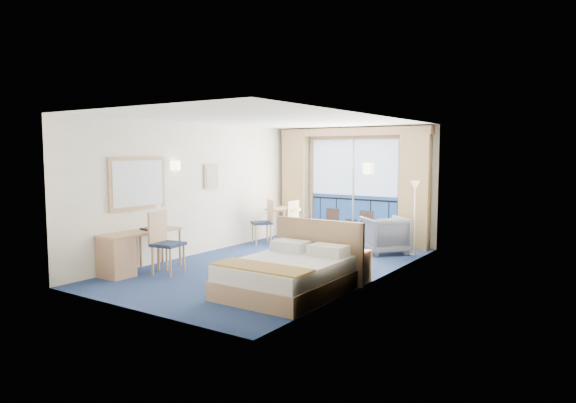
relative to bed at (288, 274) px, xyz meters
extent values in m
plane|color=navy|center=(-1.24, 1.40, -0.28)|extent=(6.50, 6.50, 0.00)
cube|color=beige|center=(-1.24, 4.66, 1.07)|extent=(4.00, 0.02, 2.70)
cube|color=beige|center=(-1.24, -1.86, 1.07)|extent=(4.00, 0.02, 2.70)
cube|color=beige|center=(-3.25, 1.40, 1.07)|extent=(0.02, 6.50, 2.70)
cube|color=beige|center=(0.77, 1.40, 1.07)|extent=(0.02, 6.50, 2.70)
cube|color=white|center=(-1.24, 1.40, 2.43)|extent=(4.00, 6.50, 0.02)
cube|color=navy|center=(-1.24, 4.62, 0.28)|extent=(2.20, 0.02, 1.08)
cube|color=silver|center=(-1.24, 4.62, 1.48)|extent=(2.20, 0.02, 1.32)
cube|color=#96562E|center=(-1.24, 4.62, -0.18)|extent=(2.20, 0.02, 0.20)
cube|color=black|center=(-1.24, 4.62, 0.72)|extent=(2.20, 0.02, 0.04)
cube|color=tan|center=(-1.24, 4.61, 2.18)|extent=(2.36, 0.03, 0.12)
cube|color=tan|center=(-2.39, 4.61, 0.92)|extent=(0.06, 0.03, 2.40)
cube|color=tan|center=(-0.09, 4.61, 0.92)|extent=(0.06, 0.03, 2.40)
cube|color=silver|center=(-1.24, 4.61, 0.92)|extent=(0.05, 0.02, 2.40)
cube|color=#362418|center=(-0.89, 4.61, 0.12)|extent=(0.35, 0.02, 0.70)
cube|color=#362418|center=(-1.79, 4.61, 0.12)|extent=(0.35, 0.02, 0.70)
cube|color=#362418|center=(-1.29, 4.61, 0.02)|extent=(0.30, 0.02, 0.45)
cube|color=black|center=(-2.14, 4.62, 0.27)|extent=(0.02, 0.01, 0.90)
cube|color=black|center=(-1.69, 4.62, 0.27)|extent=(0.03, 0.01, 0.90)
cube|color=black|center=(-1.24, 4.62, 0.27)|extent=(0.03, 0.01, 0.90)
cube|color=black|center=(-0.79, 4.62, 0.27)|extent=(0.03, 0.01, 0.90)
cube|color=black|center=(-0.34, 4.62, 0.27)|extent=(0.02, 0.01, 0.90)
cube|color=tan|center=(-2.79, 4.47, 0.99)|extent=(0.65, 0.22, 2.55)
cube|color=tan|center=(0.31, 4.47, 0.99)|extent=(0.65, 0.22, 2.55)
cube|color=tan|center=(-1.24, 4.50, 2.30)|extent=(3.80, 0.25, 0.18)
cube|color=tan|center=(-3.22, -0.10, 1.27)|extent=(0.04, 1.25, 0.95)
cube|color=#B0BBC3|center=(-3.19, -0.10, 1.27)|extent=(0.01, 1.12, 0.82)
cube|color=tan|center=(-3.22, 1.85, 1.32)|extent=(0.03, 0.42, 0.52)
cube|color=gray|center=(-3.20, 1.85, 1.32)|extent=(0.01, 0.34, 0.44)
cylinder|color=#FFECB2|center=(-3.18, 0.80, 1.57)|extent=(0.18, 0.18, 0.18)
cylinder|color=#FFECB2|center=(0.70, 1.25, 1.57)|extent=(0.18, 0.18, 0.18)
cube|color=tan|center=(0.00, -0.08, -0.15)|extent=(1.48, 1.85, 0.28)
cube|color=white|center=(0.00, -0.08, 0.11)|extent=(1.42, 1.79, 0.23)
cube|color=#B48946|center=(0.00, -0.68, 0.24)|extent=(1.46, 0.51, 0.03)
cube|color=white|center=(-0.35, 0.59, 0.31)|extent=(0.57, 0.37, 0.17)
cube|color=white|center=(0.35, 0.59, 0.31)|extent=(0.57, 0.37, 0.17)
cube|color=tan|center=(0.00, 0.89, 0.22)|extent=(1.62, 0.06, 1.02)
cube|color=tan|center=(0.54, 1.17, -0.02)|extent=(0.40, 0.38, 0.52)
cube|color=beige|center=(0.51, 1.19, 0.27)|extent=(0.18, 0.14, 0.07)
imported|color=#4D525E|center=(-0.03, 3.66, 0.10)|extent=(1.19, 1.19, 0.77)
cylinder|color=silver|center=(0.56, 3.79, -0.27)|extent=(0.21, 0.21, 0.03)
cylinder|color=silver|center=(0.56, 3.79, 0.44)|extent=(0.02, 0.02, 1.44)
cone|color=beige|center=(0.56, 3.79, 1.16)|extent=(0.19, 0.19, 0.17)
cube|color=tan|center=(-2.97, -0.27, 0.41)|extent=(0.53, 1.53, 0.04)
cube|color=tan|center=(-2.97, -0.80, 0.06)|extent=(0.50, 0.46, 0.68)
cylinder|color=tan|center=(-3.20, -0.08, 0.06)|extent=(0.05, 0.05, 0.68)
cylinder|color=tan|center=(-2.73, -0.08, 0.06)|extent=(0.05, 0.05, 0.68)
cylinder|color=tan|center=(-3.20, 0.44, 0.06)|extent=(0.05, 0.05, 0.68)
cylinder|color=tan|center=(-2.73, 0.44, 0.06)|extent=(0.05, 0.05, 0.68)
cube|color=#1C2942|center=(-2.40, -0.15, 0.24)|extent=(0.53, 0.53, 0.06)
cube|color=tan|center=(-2.62, -0.19, 0.53)|extent=(0.11, 0.47, 0.55)
cylinder|color=tan|center=(-2.19, -0.31, -0.04)|extent=(0.04, 0.04, 0.50)
cylinder|color=tan|center=(-2.25, 0.06, -0.04)|extent=(0.04, 0.04, 0.50)
cylinder|color=tan|center=(-2.56, -0.37, -0.04)|extent=(0.04, 0.04, 0.50)
cylinder|color=tan|center=(-2.62, 0.00, -0.04)|extent=(0.04, 0.04, 0.50)
cube|color=black|center=(-2.93, -0.07, 0.45)|extent=(0.38, 0.31, 0.03)
cylinder|color=silver|center=(-2.98, 0.16, 0.46)|extent=(0.11, 0.11, 0.02)
cylinder|color=silver|center=(-2.98, 0.16, 0.63)|extent=(0.01, 0.01, 0.36)
cone|color=beige|center=(-2.98, 0.16, 0.82)|extent=(0.10, 0.10, 0.09)
cylinder|color=tan|center=(-2.69, 3.78, 0.47)|extent=(0.87, 0.87, 0.04)
cylinder|color=tan|center=(-2.69, 3.78, 0.09)|extent=(0.09, 0.09, 0.76)
cylinder|color=tan|center=(-2.69, 3.78, -0.27)|extent=(0.48, 0.48, 0.03)
cube|color=#1C2942|center=(-2.13, 3.66, 0.19)|extent=(0.45, 0.45, 0.05)
cube|color=tan|center=(-2.33, 3.68, 0.45)|extent=(0.07, 0.42, 0.50)
cylinder|color=tan|center=(-1.98, 3.48, -0.06)|extent=(0.04, 0.04, 0.45)
cylinder|color=tan|center=(-1.95, 3.82, -0.06)|extent=(0.04, 0.04, 0.45)
cylinder|color=tan|center=(-2.32, 3.51, -0.06)|extent=(0.04, 0.04, 0.45)
cylinder|color=tan|center=(-2.29, 3.85, -0.06)|extent=(0.04, 0.04, 0.45)
cube|color=#1C2942|center=(-2.83, 3.12, 0.20)|extent=(0.61, 0.61, 0.05)
cube|color=tan|center=(-2.70, 3.28, 0.47)|extent=(0.36, 0.31, 0.52)
cylinder|color=tan|center=(-3.08, 3.10, -0.05)|extent=(0.04, 0.04, 0.47)
cylinder|color=tan|center=(-2.81, 2.87, -0.05)|extent=(0.04, 0.04, 0.47)
cylinder|color=tan|center=(-2.86, 3.37, -0.05)|extent=(0.04, 0.04, 0.47)
cylinder|color=tan|center=(-2.59, 3.14, -0.05)|extent=(0.04, 0.04, 0.47)
camera|label=1|loc=(4.19, -6.27, 1.82)|focal=32.00mm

